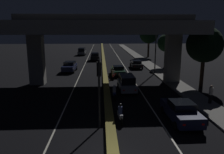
{
  "coord_description": "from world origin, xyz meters",
  "views": [
    {
      "loc": [
        -0.6,
        -10.11,
        6.64
      ],
      "look_at": [
        0.66,
        14.28,
        1.39
      ],
      "focal_mm": 35.0,
      "sensor_mm": 36.0,
      "label": 1
    }
  ],
  "objects_px": {
    "street_lamp": "(153,44)",
    "car_dark_blue_lead": "(181,111)",
    "car_black_second_oncoming": "(95,57)",
    "car_dark_blue_lead_oncoming": "(70,66)",
    "pedestrian_on_sidewalk": "(211,94)",
    "motorcycle_white_filtering_near": "(120,114)",
    "car_grey_third_oncoming": "(82,51)",
    "car_dark_green_third": "(118,70)",
    "car_silver_second": "(127,83)",
    "motorcycle_red_filtering_far": "(113,75)",
    "car_black_fourth": "(136,64)",
    "traffic_light_left_of_median": "(99,82)",
    "motorcycle_blue_filtering_mid": "(114,93)"
  },
  "relations": [
    {
      "from": "street_lamp",
      "to": "car_dark_blue_lead",
      "type": "height_order",
      "value": "street_lamp"
    },
    {
      "from": "street_lamp",
      "to": "car_black_second_oncoming",
      "type": "relative_size",
      "value": 1.91
    },
    {
      "from": "car_dark_blue_lead_oncoming",
      "to": "pedestrian_on_sidewalk",
      "type": "distance_m",
      "value": 22.68
    },
    {
      "from": "motorcycle_white_filtering_near",
      "to": "pedestrian_on_sidewalk",
      "type": "relative_size",
      "value": 1.2
    },
    {
      "from": "car_grey_third_oncoming",
      "to": "pedestrian_on_sidewalk",
      "type": "height_order",
      "value": "car_grey_third_oncoming"
    },
    {
      "from": "car_dark_blue_lead_oncoming",
      "to": "car_grey_third_oncoming",
      "type": "height_order",
      "value": "car_grey_third_oncoming"
    },
    {
      "from": "car_dark_green_third",
      "to": "pedestrian_on_sidewalk",
      "type": "xyz_separation_m",
      "value": [
        7.3,
        -13.79,
        0.27
      ]
    },
    {
      "from": "car_silver_second",
      "to": "motorcycle_red_filtering_far",
      "type": "height_order",
      "value": "car_silver_second"
    },
    {
      "from": "car_grey_third_oncoming",
      "to": "car_black_fourth",
      "type": "bearing_deg",
      "value": 29.94
    },
    {
      "from": "car_black_fourth",
      "to": "car_grey_third_oncoming",
      "type": "xyz_separation_m",
      "value": [
        -11.4,
        21.41,
        0.27
      ]
    },
    {
      "from": "traffic_light_left_of_median",
      "to": "car_dark_blue_lead_oncoming",
      "type": "relative_size",
      "value": 1.04
    },
    {
      "from": "car_dark_blue_lead",
      "to": "car_black_second_oncoming",
      "type": "distance_m",
      "value": 34.2
    },
    {
      "from": "car_black_second_oncoming",
      "to": "street_lamp",
      "type": "bearing_deg",
      "value": 28.62
    },
    {
      "from": "car_black_fourth",
      "to": "motorcycle_red_filtering_far",
      "type": "bearing_deg",
      "value": 151.89
    },
    {
      "from": "car_dark_blue_lead",
      "to": "car_dark_green_third",
      "type": "relative_size",
      "value": 1.04
    },
    {
      "from": "car_dark_blue_lead",
      "to": "car_dark_blue_lead_oncoming",
      "type": "relative_size",
      "value": 1.0
    },
    {
      "from": "car_black_second_oncoming",
      "to": "pedestrian_on_sidewalk",
      "type": "height_order",
      "value": "pedestrian_on_sidewalk"
    },
    {
      "from": "car_dark_green_third",
      "to": "car_dark_blue_lead_oncoming",
      "type": "height_order",
      "value": "car_dark_blue_lead_oncoming"
    },
    {
      "from": "car_dark_blue_lead",
      "to": "car_black_fourth",
      "type": "bearing_deg",
      "value": -1.57
    },
    {
      "from": "car_silver_second",
      "to": "pedestrian_on_sidewalk",
      "type": "height_order",
      "value": "pedestrian_on_sidewalk"
    },
    {
      "from": "car_dark_green_third",
      "to": "car_black_second_oncoming",
      "type": "distance_m",
      "value": 16.71
    },
    {
      "from": "car_silver_second",
      "to": "motorcycle_white_filtering_near",
      "type": "height_order",
      "value": "car_silver_second"
    },
    {
      "from": "car_dark_green_third",
      "to": "car_grey_third_oncoming",
      "type": "distance_m",
      "value": 28.5
    },
    {
      "from": "motorcycle_white_filtering_near",
      "to": "car_black_second_oncoming",
      "type": "bearing_deg",
      "value": 0.04
    },
    {
      "from": "car_black_fourth",
      "to": "car_silver_second",
      "type": "bearing_deg",
      "value": 166.75
    },
    {
      "from": "car_grey_third_oncoming",
      "to": "pedestrian_on_sidewalk",
      "type": "xyz_separation_m",
      "value": [
        14.95,
        -41.25,
        -0.01
      ]
    },
    {
      "from": "car_dark_blue_lead",
      "to": "car_black_second_oncoming",
      "type": "bearing_deg",
      "value": 11.61
    },
    {
      "from": "car_silver_second",
      "to": "car_dark_blue_lead_oncoming",
      "type": "xyz_separation_m",
      "value": [
        -7.96,
        12.07,
        -0.09
      ]
    },
    {
      "from": "motorcycle_white_filtering_near",
      "to": "pedestrian_on_sidewalk",
      "type": "height_order",
      "value": "pedestrian_on_sidewalk"
    },
    {
      "from": "car_dark_green_third",
      "to": "motorcycle_white_filtering_near",
      "type": "bearing_deg",
      "value": 174.33
    },
    {
      "from": "street_lamp",
      "to": "car_grey_third_oncoming",
      "type": "bearing_deg",
      "value": 116.08
    },
    {
      "from": "car_black_second_oncoming",
      "to": "motorcycle_blue_filtering_mid",
      "type": "bearing_deg",
      "value": 2.99
    },
    {
      "from": "car_dark_green_third",
      "to": "motorcycle_red_filtering_far",
      "type": "height_order",
      "value": "motorcycle_red_filtering_far"
    },
    {
      "from": "car_silver_second",
      "to": "car_black_fourth",
      "type": "bearing_deg",
      "value": -13.92
    },
    {
      "from": "traffic_light_left_of_median",
      "to": "street_lamp",
      "type": "height_order",
      "value": "street_lamp"
    },
    {
      "from": "car_dark_blue_lead_oncoming",
      "to": "car_black_second_oncoming",
      "type": "xyz_separation_m",
      "value": [
        3.8,
        12.99,
        0.05
      ]
    },
    {
      "from": "traffic_light_left_of_median",
      "to": "car_dark_blue_lead",
      "type": "distance_m",
      "value": 6.57
    },
    {
      "from": "car_dark_green_third",
      "to": "traffic_light_left_of_median",
      "type": "bearing_deg",
      "value": 169.73
    },
    {
      "from": "motorcycle_white_filtering_near",
      "to": "traffic_light_left_of_median",
      "type": "bearing_deg",
      "value": 114.81
    },
    {
      "from": "street_lamp",
      "to": "motorcycle_blue_filtering_mid",
      "type": "relative_size",
      "value": 4.06
    },
    {
      "from": "car_silver_second",
      "to": "car_dark_blue_lead_oncoming",
      "type": "bearing_deg",
      "value": 32.56
    },
    {
      "from": "car_silver_second",
      "to": "car_dark_green_third",
      "type": "bearing_deg",
      "value": 1.06
    },
    {
      "from": "car_black_fourth",
      "to": "car_black_second_oncoming",
      "type": "relative_size",
      "value": 0.99
    },
    {
      "from": "car_dark_blue_lead",
      "to": "motorcycle_blue_filtering_mid",
      "type": "relative_size",
      "value": 2.42
    },
    {
      "from": "traffic_light_left_of_median",
      "to": "car_dark_blue_lead_oncoming",
      "type": "distance_m",
      "value": 21.94
    },
    {
      "from": "street_lamp",
      "to": "car_black_second_oncoming",
      "type": "xyz_separation_m",
      "value": [
        -9.27,
        15.45,
        -3.71
      ]
    },
    {
      "from": "car_silver_second",
      "to": "motorcycle_blue_filtering_mid",
      "type": "relative_size",
      "value": 2.27
    },
    {
      "from": "traffic_light_left_of_median",
      "to": "motorcycle_red_filtering_far",
      "type": "distance_m",
      "value": 15.63
    },
    {
      "from": "car_black_second_oncoming",
      "to": "car_grey_third_oncoming",
      "type": "relative_size",
      "value": 0.86
    },
    {
      "from": "car_dark_blue_lead",
      "to": "pedestrian_on_sidewalk",
      "type": "bearing_deg",
      "value": -50.04
    }
  ]
}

